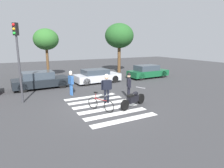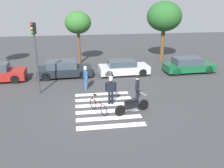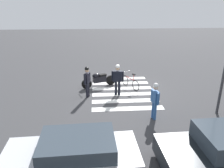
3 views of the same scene
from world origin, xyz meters
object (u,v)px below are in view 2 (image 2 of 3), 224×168
at_px(police_motorcycle, 132,105).
at_px(officer_by_motorcycle, 137,87).
at_px(car_green_compact, 188,65).
at_px(officer_on_foot, 111,88).
at_px(pedestrian_bystander, 85,76).
at_px(car_silver_sedan, 123,68).
at_px(traffic_light_pole, 35,48).
at_px(leaning_bicycle, 98,106).
at_px(car_black_suv, 64,69).

bearing_deg(police_motorcycle, officer_by_motorcycle, 66.56).
bearing_deg(car_green_compact, officer_on_foot, -143.14).
bearing_deg(police_motorcycle, pedestrian_bystander, 120.09).
bearing_deg(car_silver_sedan, officer_on_foot, -107.99).
bearing_deg(police_motorcycle, car_silver_sedan, 82.96).
xyz_separation_m(police_motorcycle, officer_on_foot, (-1.01, 1.37, 0.59)).
bearing_deg(car_silver_sedan, officer_by_motorcycle, -92.47).
height_order(officer_on_foot, officer_by_motorcycle, officer_on_foot).
distance_m(pedestrian_bystander, traffic_light_pole, 3.81).
xyz_separation_m(leaning_bicycle, car_silver_sedan, (2.78, 6.89, 0.24)).
relative_size(police_motorcycle, traffic_light_pole, 0.45).
relative_size(leaning_bicycle, car_green_compact, 0.36).
bearing_deg(police_motorcycle, traffic_light_pole, 145.42).
bearing_deg(car_green_compact, traffic_light_pole, -165.08).
bearing_deg(traffic_light_pole, leaning_bicycle, -43.54).
bearing_deg(police_motorcycle, car_black_suv, 118.38).
xyz_separation_m(officer_by_motorcycle, car_silver_sedan, (0.25, 5.75, -0.38)).
distance_m(leaning_bicycle, pedestrian_bystander, 3.87).
bearing_deg(car_black_suv, officer_on_foot, -63.69).
xyz_separation_m(car_green_compact, traffic_light_pole, (-12.08, -3.22, 2.48)).
relative_size(police_motorcycle, pedestrian_bystander, 1.22).
height_order(car_silver_sedan, traffic_light_pole, traffic_light_pole).
distance_m(officer_on_foot, car_green_compact, 9.46).
bearing_deg(leaning_bicycle, car_black_suv, 106.62).
height_order(car_black_suv, car_green_compact, car_black_suv).
relative_size(police_motorcycle, officer_on_foot, 1.17).
relative_size(police_motorcycle, car_silver_sedan, 0.50).
relative_size(leaning_bicycle, officer_on_foot, 0.87).
relative_size(leaning_bicycle, car_black_suv, 0.36).
bearing_deg(car_green_compact, car_silver_sedan, 177.92).
bearing_deg(officer_by_motorcycle, car_green_compact, 43.21).
relative_size(car_black_suv, car_green_compact, 1.01).
height_order(police_motorcycle, pedestrian_bystander, pedestrian_bystander).
xyz_separation_m(officer_on_foot, car_black_suv, (-2.97, 6.01, -0.39)).
relative_size(police_motorcycle, car_green_compact, 0.49).
bearing_deg(traffic_light_pole, car_green_compact, 14.92).
xyz_separation_m(officer_by_motorcycle, traffic_light_pole, (-6.18, 2.32, 2.13)).
bearing_deg(officer_on_foot, pedestrian_bystander, 116.53).
relative_size(officer_by_motorcycle, car_green_compact, 0.40).
bearing_deg(car_green_compact, officer_by_motorcycle, -136.79).
distance_m(police_motorcycle, leaning_bicycle, 1.92).
height_order(officer_by_motorcycle, car_green_compact, officer_by_motorcycle).
xyz_separation_m(police_motorcycle, car_black_suv, (-3.98, 7.37, 0.20)).
bearing_deg(car_green_compact, police_motorcycle, -132.95).
bearing_deg(pedestrian_bystander, car_silver_sedan, 43.38).
relative_size(officer_by_motorcycle, traffic_light_pole, 0.37).
xyz_separation_m(police_motorcycle, car_green_compact, (6.55, 7.04, 0.19)).
distance_m(pedestrian_bystander, car_green_compact, 9.41).
height_order(officer_on_foot, pedestrian_bystander, officer_on_foot).
height_order(leaning_bicycle, car_black_suv, car_black_suv).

